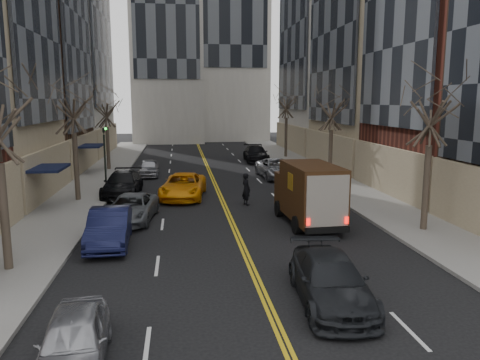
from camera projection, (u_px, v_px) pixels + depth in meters
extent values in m
cube|color=slate|center=(95.00, 181.00, 35.50)|extent=(4.00, 66.00, 0.15)
cube|color=slate|center=(324.00, 176.00, 37.79)|extent=(4.00, 66.00, 0.15)
cube|color=#4C301E|center=(19.00, 28.00, 38.52)|extent=(9.00, 12.00, 24.00)
cube|color=black|center=(76.00, 14.00, 38.91)|extent=(0.20, 10.56, 19.20)
cube|color=black|center=(46.00, 168.00, 26.18)|extent=(2.00, 3.00, 0.15)
cube|color=black|center=(31.00, 187.00, 26.24)|extent=(0.20, 3.00, 2.50)
cube|color=black|center=(89.00, 146.00, 38.89)|extent=(2.00, 3.00, 0.15)
cube|color=black|center=(79.00, 159.00, 38.95)|extent=(0.20, 3.00, 2.50)
cube|color=tan|center=(388.00, 10.00, 41.21)|extent=(10.00, 14.00, 28.00)
cube|color=#B7B2A8|center=(344.00, 7.00, 55.00)|extent=(12.00, 15.00, 34.00)
cylinder|color=#382D23|center=(5.00, 217.00, 16.62)|extent=(0.30, 0.30, 3.83)
cylinder|color=#382D23|center=(76.00, 167.00, 28.33)|extent=(0.30, 0.30, 4.05)
cylinder|color=#382D23|center=(108.00, 148.00, 41.06)|extent=(0.30, 0.30, 3.69)
cylinder|color=#382D23|center=(426.00, 188.00, 21.78)|extent=(0.30, 0.30, 3.96)
cylinder|color=#382D23|center=(330.00, 155.00, 35.48)|extent=(0.30, 0.30, 3.78)
cylinder|color=#382D23|center=(286.00, 137.00, 50.11)|extent=(0.30, 0.30, 4.14)
cylinder|color=black|center=(105.00, 164.00, 30.48)|extent=(0.12, 0.12, 3.80)
imported|color=black|center=(103.00, 128.00, 30.08)|extent=(0.15, 0.18, 0.90)
sphere|color=#0CE526|center=(106.00, 129.00, 30.01)|extent=(0.14, 0.14, 0.14)
cube|color=black|center=(308.00, 215.00, 23.36)|extent=(2.18, 5.75, 0.27)
cube|color=black|center=(296.00, 190.00, 25.24)|extent=(2.15, 1.59, 1.86)
cube|color=black|center=(312.00, 192.00, 22.67)|extent=(2.31, 4.43, 2.66)
cube|color=black|center=(327.00, 230.00, 20.71)|extent=(2.05, 0.24, 0.27)
cube|color=red|center=(308.00, 222.00, 20.47)|extent=(0.16, 0.06, 0.31)
cube|color=red|center=(347.00, 220.00, 20.77)|extent=(0.16, 0.06, 0.31)
cube|color=gold|center=(290.00, 181.00, 22.44)|extent=(0.07, 0.80, 0.80)
cube|color=gold|center=(333.00, 180.00, 22.80)|extent=(0.07, 0.80, 0.80)
cylinder|color=black|center=(278.00, 209.00, 25.01)|extent=(0.28, 0.86, 0.85)
cylinder|color=black|center=(316.00, 207.00, 25.36)|extent=(0.28, 0.86, 0.85)
cylinder|color=black|center=(296.00, 225.00, 21.73)|extent=(0.28, 0.86, 0.85)
cylinder|color=black|center=(339.00, 223.00, 22.08)|extent=(0.28, 0.86, 0.85)
imported|color=black|center=(330.00, 280.00, 14.27)|extent=(2.41, 5.15, 1.45)
cube|color=black|center=(324.00, 254.00, 14.88)|extent=(0.13, 0.04, 0.09)
cube|color=blue|center=(324.00, 255.00, 14.85)|extent=(0.10, 0.01, 0.06)
imported|color=orange|center=(183.00, 186.00, 29.71)|extent=(3.27, 5.82, 1.54)
imported|color=black|center=(246.00, 189.00, 27.66)|extent=(0.69, 0.82, 1.92)
imported|color=#9EA0A6|center=(74.00, 340.00, 10.85)|extent=(1.86, 3.97, 1.31)
imported|color=#101333|center=(109.00, 227.00, 20.02)|extent=(1.84, 4.80, 1.56)
imported|color=#505458|center=(131.00, 208.00, 24.02)|extent=(2.79, 5.10, 1.36)
imported|color=black|center=(123.00, 184.00, 30.46)|extent=(2.48, 5.46, 1.55)
imported|color=#97989E|center=(149.00, 168.00, 38.27)|extent=(1.63, 4.03, 1.37)
imported|color=#53555B|center=(302.00, 176.00, 34.34)|extent=(1.46, 4.17, 1.37)
imported|color=#97989E|center=(277.00, 169.00, 37.26)|extent=(2.90, 5.70, 1.54)
imported|color=black|center=(256.00, 154.00, 47.30)|extent=(2.43, 5.58, 1.60)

